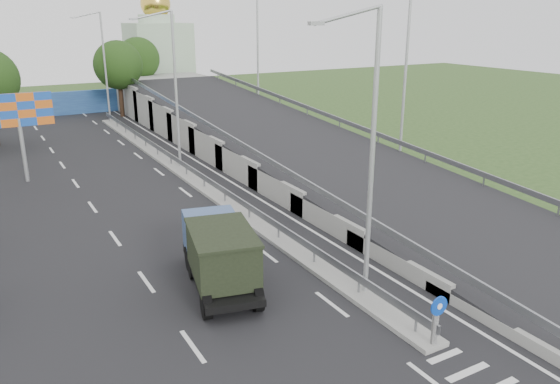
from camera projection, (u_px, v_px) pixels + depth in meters
road_surface at (161, 202)px, 30.35m from camera, size 26.00×90.00×0.04m
median at (187, 176)px, 35.03m from camera, size 1.00×44.00×0.20m
overpass_ramp at (287, 138)px, 38.05m from camera, size 10.00×50.00×3.50m
median_guardrail at (186, 166)px, 34.83m from camera, size 0.09×44.00×0.71m
sign_bollard at (436, 320)px, 16.71m from camera, size 0.64×0.23×1.67m
lamp_post_near at (368, 143)px, 18.44m from camera, size 2.74×0.18×10.08m
lamp_post_mid at (173, 83)px, 34.97m from camera, size 2.74×0.18×10.08m
lamp_post_far at (103, 61)px, 51.50m from camera, size 2.74×0.18×10.08m
blue_wall at (53, 104)px, 55.95m from camera, size 30.00×0.50×2.40m
church at (159, 54)px, 67.88m from camera, size 7.00×7.00×13.80m
billboard at (18, 115)px, 32.84m from camera, size 4.00×0.24×5.50m
tree_median_far at (118, 65)px, 54.24m from camera, size 4.80×4.80×7.60m
tree_ramp_far at (138, 59)px, 61.91m from camera, size 4.80×4.80×7.60m
dump_truck at (219, 252)px, 20.64m from camera, size 3.28×6.06×2.53m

